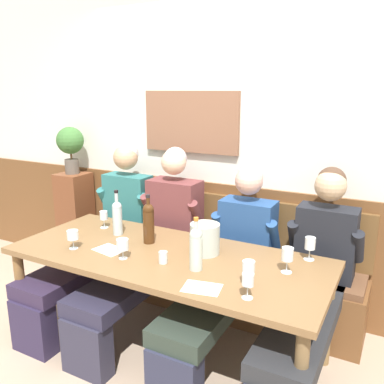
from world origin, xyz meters
name	(u,v)px	position (x,y,z in m)	size (l,w,h in m)	color
ground_plane	(158,361)	(0.00, 0.00, -0.01)	(6.80, 6.80, 0.02)	tan
room_wall_back	(226,139)	(0.00, 1.09, 1.40)	(6.80, 0.12, 2.80)	silver
wood_wainscot_panel	(221,241)	(0.00, 1.04, 0.51)	(6.80, 0.03, 1.03)	brown
wall_bench	(211,275)	(0.00, 0.83, 0.28)	(2.45, 0.42, 0.94)	brown
dining_table	(167,264)	(0.00, 0.13, 0.66)	(2.15, 0.89, 0.73)	brown
person_center_right_seat	(103,232)	(-0.82, 0.45, 0.65)	(0.53, 1.31, 1.35)	#2B233F
person_right_seat	(153,241)	(-0.33, 0.47, 0.65)	(0.54, 1.32, 1.34)	#2D2C3E
person_left_seat	(229,263)	(0.32, 0.45, 0.61)	(0.52, 1.31, 1.25)	#292C41
person_center_left_seat	(314,278)	(0.91, 0.45, 0.63)	(0.51, 1.31, 1.29)	#242633
ice_bucket	(205,239)	(0.22, 0.27, 0.83)	(0.20, 0.20, 0.20)	#B1BDB6
wine_bottle_clear_water	(149,222)	(-0.22, 0.25, 0.89)	(0.08, 0.08, 0.35)	#462811
wine_bottle_amber_mid	(117,216)	(-0.52, 0.28, 0.87)	(0.07, 0.07, 0.34)	#AEC3C6
wine_bottle_green_tall	(196,247)	(0.28, 0.01, 0.88)	(0.08, 0.08, 0.33)	#B7C7BD
wine_glass_by_bottle	(104,217)	(-0.71, 0.35, 0.83)	(0.07, 0.07, 0.14)	silver
wine_glass_right_end	(287,255)	(0.78, 0.23, 0.84)	(0.07, 0.07, 0.16)	silver
wine_glass_mid_left	(123,245)	(-0.21, -0.06, 0.83)	(0.08, 0.08, 0.13)	silver
wine_glass_left_end	(249,269)	(0.64, -0.04, 0.83)	(0.07, 0.07, 0.15)	silver
wine_glass_near_bucket	(310,245)	(0.86, 0.49, 0.84)	(0.07, 0.07, 0.15)	silver
wine_glass_mid_right	(248,281)	(0.68, -0.17, 0.83)	(0.06, 0.06, 0.14)	silver
wine_glass_center_front	(73,236)	(-0.62, -0.09, 0.82)	(0.08, 0.08, 0.13)	silver
water_tumbler_center	(163,258)	(0.06, 0.00, 0.77)	(0.06, 0.06, 0.08)	silver
tasting_sheet_left_guest	(202,288)	(0.42, -0.18, 0.73)	(0.21, 0.15, 0.00)	white
tasting_sheet_right_guest	(110,250)	(-0.38, 0.01, 0.73)	(0.21, 0.15, 0.00)	white
corner_pedestal	(76,222)	(-1.52, 0.86, 0.50)	(0.28, 0.28, 1.00)	brown
potted_plant	(70,144)	(-1.52, 0.86, 1.29)	(0.26, 0.26, 0.45)	#595047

